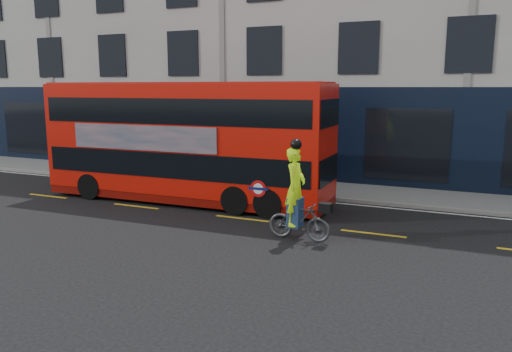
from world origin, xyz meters
The scene contains 8 objects.
ground centered at (0.00, 0.00, 0.00)m, with size 120.00×120.00×0.00m, color black.
pavement centered at (0.00, 6.50, 0.06)m, with size 60.00×3.00×0.12m, color gray.
kerb centered at (0.00, 5.00, 0.07)m, with size 60.00×0.12×0.13m, color gray.
building_terrace centered at (0.00, 12.94, 7.49)m, with size 50.00×10.07×15.00m.
road_edge_line centered at (0.00, 4.70, 0.00)m, with size 58.00×0.10×0.01m, color silver.
lane_dashes centered at (0.00, 1.50, 0.00)m, with size 58.00×0.12×0.01m, color gold, non-canonical shape.
bus centered at (1.18, 2.88, 2.13)m, with size 10.38×2.55×4.16m.
cyclist centered at (6.24, 0.15, 0.95)m, with size 1.76×0.77×2.69m.
Camera 1 is at (10.36, -11.99, 4.01)m, focal length 35.00 mm.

